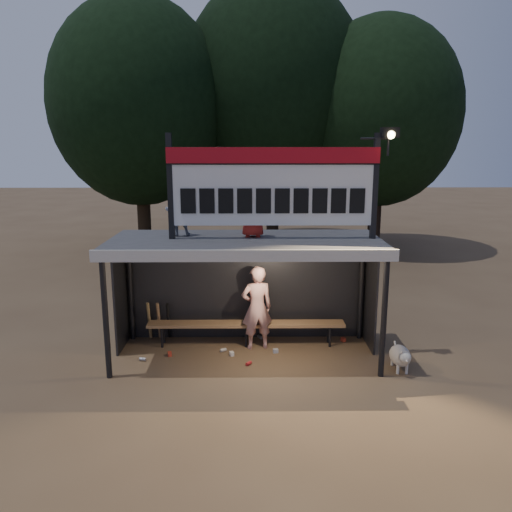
# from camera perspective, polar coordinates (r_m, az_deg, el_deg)

# --- Properties ---
(ground) EXTENTS (80.00, 80.00, 0.00)m
(ground) POSITION_cam_1_polar(r_m,az_deg,el_deg) (9.89, -1.16, -11.32)
(ground) COLOR brown
(ground) RESTS_ON ground
(player) EXTENTS (0.69, 0.52, 1.70)m
(player) POSITION_cam_1_polar(r_m,az_deg,el_deg) (9.96, 0.10, -5.92)
(player) COLOR white
(player) RESTS_ON ground
(child_a) EXTENTS (0.54, 0.47, 0.96)m
(child_a) POSITION_cam_1_polar(r_m,az_deg,el_deg) (9.55, -8.96, 5.14)
(child_a) COLOR gray
(child_a) RESTS_ON dugout_shelter
(child_b) EXTENTS (0.52, 0.34, 1.06)m
(child_b) POSITION_cam_1_polar(r_m,az_deg,el_deg) (9.29, -0.37, 5.43)
(child_b) COLOR #A42119
(child_b) RESTS_ON dugout_shelter
(dugout_shelter) EXTENTS (5.10, 2.08, 2.32)m
(dugout_shelter) POSITION_cam_1_polar(r_m,az_deg,el_deg) (9.54, -1.19, -0.52)
(dugout_shelter) COLOR #3C3C3E
(dugout_shelter) RESTS_ON ground
(scoreboard_assembly) EXTENTS (4.10, 0.27, 1.99)m
(scoreboard_assembly) POSITION_cam_1_polar(r_m,az_deg,el_deg) (9.08, 2.31, 8.25)
(scoreboard_assembly) COLOR black
(scoreboard_assembly) RESTS_ON dugout_shelter
(bench) EXTENTS (4.00, 0.35, 0.48)m
(bench) POSITION_cam_1_polar(r_m,az_deg,el_deg) (10.24, -1.14, -7.86)
(bench) COLOR #966E47
(bench) RESTS_ON ground
(tree_left) EXTENTS (6.46, 6.46, 9.27)m
(tree_left) POSITION_cam_1_polar(r_m,az_deg,el_deg) (19.55, -13.27, 16.63)
(tree_left) COLOR black
(tree_left) RESTS_ON ground
(tree_mid) EXTENTS (7.22, 7.22, 10.36)m
(tree_mid) POSITION_cam_1_polar(r_m,az_deg,el_deg) (20.69, 2.00, 18.51)
(tree_mid) COLOR black
(tree_mid) RESTS_ON ground
(tree_right) EXTENTS (6.08, 6.08, 8.72)m
(tree_right) POSITION_cam_1_polar(r_m,az_deg,el_deg) (20.19, 13.97, 15.53)
(tree_right) COLOR black
(tree_right) RESTS_ON ground
(dog) EXTENTS (0.36, 0.81, 0.49)m
(dog) POSITION_cam_1_polar(r_m,az_deg,el_deg) (9.55, 16.19, -10.92)
(dog) COLOR beige
(dog) RESTS_ON ground
(bats) EXTENTS (0.48, 0.33, 0.84)m
(bats) POSITION_cam_1_polar(r_m,az_deg,el_deg) (10.67, -11.04, -7.26)
(bats) COLOR olive
(bats) RESTS_ON ground
(litter) EXTENTS (4.10, 1.45, 0.08)m
(litter) POSITION_cam_1_polar(r_m,az_deg,el_deg) (10.03, -1.96, -10.75)
(litter) COLOR #B1321E
(litter) RESTS_ON ground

